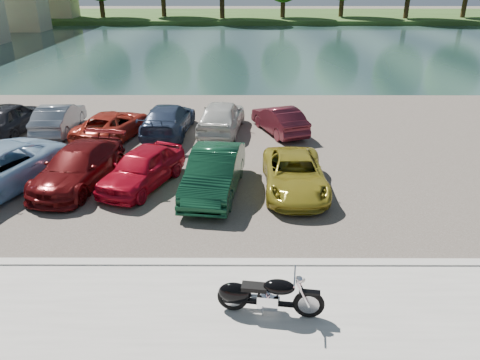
% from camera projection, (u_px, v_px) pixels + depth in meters
% --- Properties ---
extents(ground, '(200.00, 200.00, 0.00)m').
position_uv_depth(ground, '(249.00, 318.00, 10.23)').
color(ground, '#595447').
rests_on(ground, ground).
extents(promenade, '(60.00, 6.00, 0.10)m').
position_uv_depth(promenade, '(250.00, 351.00, 9.30)').
color(promenade, '#A3A19A').
rests_on(promenade, ground).
extents(kerb, '(60.00, 0.30, 0.14)m').
position_uv_depth(kerb, '(248.00, 264.00, 12.03)').
color(kerb, '#A3A19A').
rests_on(kerb, ground).
extents(parking_lot, '(60.00, 18.00, 0.04)m').
position_uv_depth(parking_lot, '(245.00, 146.00, 20.26)').
color(parking_lot, '#433D36').
rests_on(parking_lot, ground).
extents(river, '(120.00, 40.00, 0.00)m').
position_uv_depth(river, '(243.00, 47.00, 46.74)').
color(river, '#1B3131').
rests_on(river, ground).
extents(far_bank, '(120.00, 24.00, 0.60)m').
position_uv_depth(far_bank, '(243.00, 16.00, 75.82)').
color(far_bank, '#244217').
rests_on(far_bank, ground).
extents(motorcycle, '(2.32, 0.77, 1.05)m').
position_uv_depth(motorcycle, '(260.00, 295.00, 10.08)').
color(motorcycle, black).
rests_on(motorcycle, promenade).
extents(car_3, '(2.75, 4.97, 1.36)m').
position_uv_depth(car_3, '(78.00, 166.00, 16.30)').
color(car_3, '#540C0D').
rests_on(car_3, parking_lot).
extents(car_4, '(2.93, 4.30, 1.36)m').
position_uv_depth(car_4, '(142.00, 168.00, 16.20)').
color(car_4, '#B30B20').
rests_on(car_4, parking_lot).
extents(car_5, '(2.13, 4.66, 1.48)m').
position_uv_depth(car_5, '(214.00, 172.00, 15.68)').
color(car_5, '#0F3923').
rests_on(car_5, parking_lot).
extents(car_6, '(2.05, 4.41, 1.22)m').
position_uv_depth(car_6, '(295.00, 174.00, 15.86)').
color(car_6, olive).
rests_on(car_6, parking_lot).
extents(car_8, '(2.09, 4.40, 1.45)m').
position_uv_depth(car_8, '(10.00, 118.00, 21.57)').
color(car_8, black).
rests_on(car_8, parking_lot).
extents(car_9, '(1.61, 4.16, 1.35)m').
position_uv_depth(car_9, '(59.00, 118.00, 21.65)').
color(car_9, slate).
rests_on(car_9, parking_lot).
extents(car_10, '(3.11, 4.80, 1.23)m').
position_uv_depth(car_10, '(113.00, 125.00, 20.93)').
color(car_10, '#A0281A').
rests_on(car_10, parking_lot).
extents(car_11, '(2.26, 4.85, 1.37)m').
position_uv_depth(car_11, '(168.00, 119.00, 21.50)').
color(car_11, '#2D3B57').
rests_on(car_11, parking_lot).
extents(car_12, '(2.35, 4.66, 1.52)m').
position_uv_depth(car_12, '(221.00, 116.00, 21.62)').
color(car_12, silver).
rests_on(car_12, parking_lot).
extents(car_13, '(2.59, 4.02, 1.25)m').
position_uv_depth(car_13, '(279.00, 120.00, 21.63)').
color(car_13, '#50151F').
rests_on(car_13, parking_lot).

